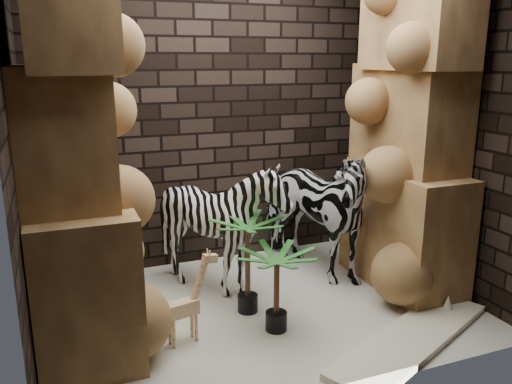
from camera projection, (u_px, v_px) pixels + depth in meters
name	position (u px, v px, depth m)	size (l,w,h in m)	color
floor	(261.00, 308.00, 4.42)	(3.50, 3.50, 0.00)	beige
wall_back	(214.00, 117.00, 5.17)	(3.50, 3.50, 0.00)	black
wall_front	(344.00, 162.00, 2.92)	(3.50, 3.50, 0.00)	black
wall_left	(16.00, 147.00, 3.42)	(3.00, 3.00, 0.00)	black
wall_right	(440.00, 124.00, 4.67)	(3.00, 3.00, 0.00)	black
rock_pillar_left	(72.00, 144.00, 3.55)	(0.68, 1.30, 3.00)	tan
rock_pillar_right	(410.00, 125.00, 4.55)	(0.58, 1.25, 3.00)	tan
zebra_right	(309.00, 199.00, 4.94)	(0.70, 1.29, 1.53)	white
zebra_left	(222.00, 232.00, 4.62)	(1.00, 1.24, 1.13)	white
giraffe_toy	(182.00, 299.00, 3.80)	(0.37, 0.12, 0.71)	#F3C88E
palm_front	(248.00, 265.00, 4.27)	(0.36, 0.36, 0.83)	#207024
palm_back	(276.00, 290.00, 3.99)	(0.36, 0.36, 0.67)	#207024
surfboard	(412.00, 339.00, 3.89)	(1.74, 0.43, 0.05)	#F4EDCA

